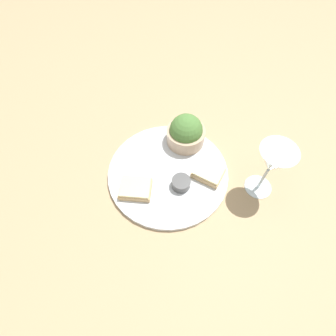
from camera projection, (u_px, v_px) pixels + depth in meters
name	position (u px, v px, depth m)	size (l,w,h in m)	color
ground_plane	(168.00, 174.00, 0.79)	(4.00, 4.00, 0.00)	tan
dinner_plate	(168.00, 173.00, 0.78)	(0.35, 0.35, 0.01)	silver
salad_bowl	(186.00, 132.00, 0.80)	(0.12, 0.12, 0.10)	tan
sauce_ramekin	(181.00, 183.00, 0.74)	(0.05, 0.05, 0.03)	#4C4C4C
cheese_toast_near	(136.00, 188.00, 0.73)	(0.09, 0.07, 0.03)	tan
cheese_toast_far	(208.00, 173.00, 0.76)	(0.10, 0.09, 0.03)	tan
wine_glass	(273.00, 162.00, 0.65)	(0.09, 0.09, 0.18)	silver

